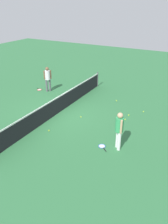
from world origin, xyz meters
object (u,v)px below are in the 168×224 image
tennis_ball_baseline (49,131)px  tennis_ball_by_net (143,112)px  player_near_side (119,128)px  player_far_side (48,77)px  tennis_racket_near_player (102,146)px  tennis_ball_near_player (116,101)px  tennis_racket_far_player (39,90)px  tennis_ball_midcourt (81,117)px  tennis_ball_stray_left (129,115)px  tennis_ball_stray_right (125,119)px

tennis_ball_baseline → tennis_ball_by_net: bearing=-38.9°
tennis_ball_by_net → player_near_side: bearing=179.9°
player_far_side → tennis_racket_near_player: player_far_side is taller
player_near_side → tennis_ball_by_net: 4.07m
player_near_side → tennis_ball_baseline: 3.57m
tennis_racket_near_player → tennis_ball_near_player: (4.87, 1.27, 0.02)m
tennis_racket_far_player → tennis_ball_near_player: size_ratio=8.99×
player_near_side → tennis_ball_near_player: (4.64, 1.90, -0.98)m
tennis_ball_midcourt → tennis_ball_baseline: same height
tennis_racket_near_player → tennis_ball_near_player: size_ratio=8.46×
tennis_ball_stray_left → tennis_ball_stray_right: bearing=179.3°
tennis_ball_near_player → tennis_ball_baseline: 5.18m
player_far_side → tennis_racket_far_player: 1.25m
tennis_ball_midcourt → tennis_ball_baseline: 2.08m
tennis_racket_far_player → tennis_ball_near_player: tennis_ball_near_player is taller
tennis_racket_far_player → tennis_ball_stray_right: tennis_ball_stray_right is taller
tennis_ball_midcourt → tennis_ball_stray_left: bearing=-56.5°
tennis_racket_far_player → tennis_ball_by_net: (0.08, -7.41, 0.02)m
player_near_side → tennis_ball_by_net: size_ratio=25.76×
player_near_side → tennis_ball_midcourt: player_near_side is taller
tennis_ball_midcourt → player_far_side: bearing=59.4°
tennis_ball_by_net → tennis_ball_stray_left: same height
tennis_ball_near_player → tennis_racket_far_player: bearing=98.0°
player_near_side → tennis_ball_stray_right: size_ratio=25.76×
tennis_racket_near_player → tennis_ball_stray_right: tennis_ball_stray_right is taller
player_far_side → tennis_ball_stray_left: (-0.85, -6.08, -0.98)m
tennis_ball_by_net → tennis_ball_midcourt: (-2.27, 2.77, 0.00)m
tennis_ball_baseline → tennis_ball_stray_right: size_ratio=1.00×
tennis_ball_near_player → tennis_racket_near_player: bearing=-165.4°
tennis_ball_by_net → tennis_ball_midcourt: bearing=129.3°
tennis_ball_baseline → tennis_ball_midcourt: bearing=-18.3°
player_near_side → tennis_racket_near_player: size_ratio=3.05×
tennis_racket_near_player → tennis_ball_baseline: bearing=91.6°
player_near_side → tennis_ball_midcourt: (1.68, 2.77, -0.98)m
tennis_ball_near_player → tennis_ball_stray_right: bearing=-147.7°
tennis_ball_midcourt → tennis_ball_stray_left: (1.45, -2.19, 0.00)m
player_near_side → tennis_ball_stray_right: 2.81m
tennis_ball_stray_right → tennis_racket_far_player: bearing=79.2°
tennis_racket_far_player → player_far_side: bearing=-81.6°
tennis_racket_far_player → tennis_ball_stray_left: 6.87m
tennis_ball_midcourt → tennis_racket_near_player: bearing=-131.6°
tennis_ball_stray_right → player_near_side: bearing=-167.2°
tennis_racket_far_player → tennis_ball_by_net: 7.41m
player_near_side → tennis_racket_far_player: 8.41m
player_near_side → tennis_racket_near_player: player_near_side is taller
tennis_ball_near_player → tennis_ball_stray_left: size_ratio=1.00×
player_far_side → tennis_racket_near_player: 7.42m
tennis_racket_near_player → tennis_ball_midcourt: tennis_ball_midcourt is taller
tennis_racket_near_player → tennis_ball_by_net: bearing=-8.6°
player_near_side → tennis_ball_by_net: player_near_side is taller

